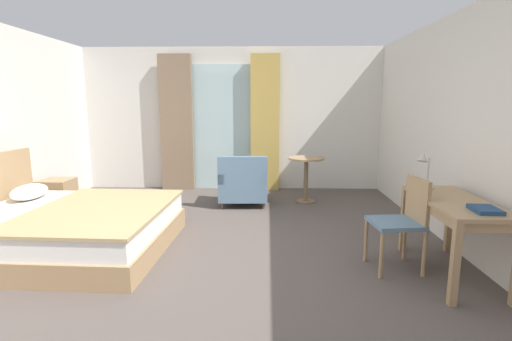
{
  "coord_description": "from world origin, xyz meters",
  "views": [
    {
      "loc": [
        0.64,
        -3.47,
        1.59
      ],
      "look_at": [
        0.52,
        0.78,
        0.84
      ],
      "focal_mm": 26.85,
      "sensor_mm": 36.0,
      "label": 1
    }
  ],
  "objects_px": {
    "nightstand": "(58,197)",
    "armchair_by_window": "(243,185)",
    "closed_book": "(485,210)",
    "writing_desk": "(454,210)",
    "desk_chair": "(403,218)",
    "desk_lamp": "(424,165)",
    "bed": "(64,227)",
    "round_cafe_table": "(306,170)"
  },
  "relations": [
    {
      "from": "desk_lamp",
      "to": "bed",
      "type": "bearing_deg",
      "value": 178.14
    },
    {
      "from": "closed_book",
      "to": "armchair_by_window",
      "type": "distance_m",
      "value": 3.55
    },
    {
      "from": "desk_chair",
      "to": "desk_lamp",
      "type": "distance_m",
      "value": 0.59
    },
    {
      "from": "closed_book",
      "to": "desk_lamp",
      "type": "bearing_deg",
      "value": 108.64
    },
    {
      "from": "desk_chair",
      "to": "desk_lamp",
      "type": "xyz_separation_m",
      "value": [
        0.26,
        0.24,
        0.47
      ]
    },
    {
      "from": "bed",
      "to": "armchair_by_window",
      "type": "bearing_deg",
      "value": 46.44
    },
    {
      "from": "desk_lamp",
      "to": "armchair_by_window",
      "type": "xyz_separation_m",
      "value": [
        -1.94,
        2.05,
        -0.66
      ]
    },
    {
      "from": "nightstand",
      "to": "desk_lamp",
      "type": "height_order",
      "value": "desk_lamp"
    },
    {
      "from": "bed",
      "to": "writing_desk",
      "type": "height_order",
      "value": "bed"
    },
    {
      "from": "bed",
      "to": "desk_chair",
      "type": "height_order",
      "value": "bed"
    },
    {
      "from": "round_cafe_table",
      "to": "writing_desk",
      "type": "bearing_deg",
      "value": -67.28
    },
    {
      "from": "writing_desk",
      "to": "closed_book",
      "type": "relative_size",
      "value": 4.93
    },
    {
      "from": "desk_chair",
      "to": "armchair_by_window",
      "type": "distance_m",
      "value": 2.85
    },
    {
      "from": "bed",
      "to": "desk_lamp",
      "type": "bearing_deg",
      "value": -1.86
    },
    {
      "from": "bed",
      "to": "armchair_by_window",
      "type": "xyz_separation_m",
      "value": [
        1.83,
        1.93,
        0.07
      ]
    },
    {
      "from": "desk_chair",
      "to": "writing_desk",
      "type": "bearing_deg",
      "value": -15.7
    },
    {
      "from": "bed",
      "to": "writing_desk",
      "type": "xyz_separation_m",
      "value": [
        3.93,
        -0.48,
        0.37
      ]
    },
    {
      "from": "writing_desk",
      "to": "closed_book",
      "type": "height_order",
      "value": "closed_book"
    },
    {
      "from": "desk_chair",
      "to": "round_cafe_table",
      "type": "distance_m",
      "value": 2.59
    },
    {
      "from": "writing_desk",
      "to": "armchair_by_window",
      "type": "relative_size",
      "value": 1.51
    },
    {
      "from": "bed",
      "to": "closed_book",
      "type": "xyz_separation_m",
      "value": [
        3.98,
        -0.87,
        0.48
      ]
    },
    {
      "from": "closed_book",
      "to": "armchair_by_window",
      "type": "height_order",
      "value": "armchair_by_window"
    },
    {
      "from": "writing_desk",
      "to": "armchair_by_window",
      "type": "xyz_separation_m",
      "value": [
        -2.1,
        2.41,
        -0.3
      ]
    },
    {
      "from": "armchair_by_window",
      "to": "round_cafe_table",
      "type": "relative_size",
      "value": 1.1
    },
    {
      "from": "nightstand",
      "to": "closed_book",
      "type": "height_order",
      "value": "closed_book"
    },
    {
      "from": "armchair_by_window",
      "to": "bed",
      "type": "bearing_deg",
      "value": -133.56
    },
    {
      "from": "nightstand",
      "to": "armchair_by_window",
      "type": "bearing_deg",
      "value": 12.79
    },
    {
      "from": "armchair_by_window",
      "to": "writing_desk",
      "type": "bearing_deg",
      "value": -49.0
    },
    {
      "from": "bed",
      "to": "desk_lamp",
      "type": "xyz_separation_m",
      "value": [
        3.77,
        -0.12,
        0.73
      ]
    },
    {
      "from": "closed_book",
      "to": "bed",
      "type": "bearing_deg",
      "value": 170.68
    },
    {
      "from": "nightstand",
      "to": "desk_chair",
      "type": "relative_size",
      "value": 0.58
    },
    {
      "from": "writing_desk",
      "to": "desk_chair",
      "type": "relative_size",
      "value": 1.36
    },
    {
      "from": "desk_lamp",
      "to": "round_cafe_table",
      "type": "bearing_deg",
      "value": 112.59
    },
    {
      "from": "armchair_by_window",
      "to": "nightstand",
      "type": "bearing_deg",
      "value": -167.21
    },
    {
      "from": "writing_desk",
      "to": "armchair_by_window",
      "type": "height_order",
      "value": "armchair_by_window"
    },
    {
      "from": "bed",
      "to": "round_cafe_table",
      "type": "xyz_separation_m",
      "value": [
        2.83,
        2.13,
        0.27
      ]
    },
    {
      "from": "desk_chair",
      "to": "closed_book",
      "type": "xyz_separation_m",
      "value": [
        0.47,
        -0.5,
        0.23
      ]
    },
    {
      "from": "nightstand",
      "to": "desk_lamp",
      "type": "distance_m",
      "value": 4.85
    },
    {
      "from": "nightstand",
      "to": "desk_lamp",
      "type": "relative_size",
      "value": 1.23
    },
    {
      "from": "nightstand",
      "to": "armchair_by_window",
      "type": "height_order",
      "value": "armchair_by_window"
    },
    {
      "from": "bed",
      "to": "closed_book",
      "type": "distance_m",
      "value": 4.1
    },
    {
      "from": "desk_chair",
      "to": "armchair_by_window",
      "type": "xyz_separation_m",
      "value": [
        -1.68,
        2.29,
        -0.18
      ]
    }
  ]
}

